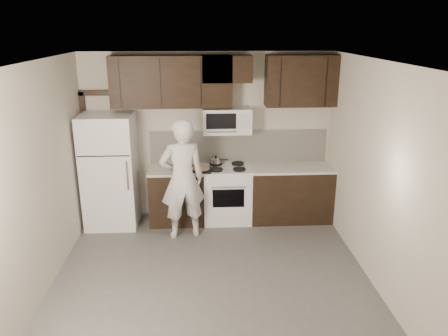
{
  "coord_description": "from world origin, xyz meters",
  "views": [
    {
      "loc": [
        -0.11,
        -4.7,
        3.07
      ],
      "look_at": [
        0.19,
        0.9,
        1.24
      ],
      "focal_mm": 35.0,
      "sensor_mm": 36.0,
      "label": 1
    }
  ],
  "objects": [
    {
      "name": "backsplash",
      "position": [
        0.5,
        2.24,
        1.18
      ],
      "size": [
        2.9,
        0.02,
        0.54
      ],
      "primitive_type": "cube",
      "color": "silver",
      "rests_on": "counter_run"
    },
    {
      "name": "floor",
      "position": [
        0.0,
        0.0,
        0.0
      ],
      "size": [
        4.5,
        4.5,
        0.0
      ],
      "primitive_type": "plane",
      "color": "#54514E",
      "rests_on": "ground"
    },
    {
      "name": "pizza",
      "position": [
        -0.13,
        1.83,
        0.94
      ],
      "size": [
        0.36,
        0.36,
        0.02
      ],
      "primitive_type": "cylinder",
      "rotation": [
        0.0,
        0.0,
        -0.35
      ],
      "color": "#CFB48B",
      "rests_on": "baking_tray"
    },
    {
      "name": "stove",
      "position": [
        0.3,
        1.94,
        0.46
      ],
      "size": [
        0.76,
        0.66,
        0.94
      ],
      "color": "white",
      "rests_on": "floor"
    },
    {
      "name": "back_wall",
      "position": [
        0.0,
        2.25,
        1.35
      ],
      "size": [
        4.0,
        0.0,
        4.0
      ],
      "primitive_type": "plane",
      "rotation": [
        1.57,
        0.0,
        0.0
      ],
      "color": "#BFB6A2",
      "rests_on": "ground"
    },
    {
      "name": "ceiling",
      "position": [
        0.0,
        0.0,
        2.7
      ],
      "size": [
        4.5,
        4.5,
        0.0
      ],
      "primitive_type": "plane",
      "rotation": [
        3.14,
        0.0,
        0.0
      ],
      "color": "white",
      "rests_on": "back_wall"
    },
    {
      "name": "counter_run",
      "position": [
        0.6,
        1.94,
        0.46
      ],
      "size": [
        2.95,
        0.64,
        0.91
      ],
      "color": "black",
      "rests_on": "floor"
    },
    {
      "name": "person",
      "position": [
        -0.4,
        1.39,
        0.92
      ],
      "size": [
        0.76,
        0.59,
        1.83
      ],
      "primitive_type": "imported",
      "rotation": [
        0.0,
        0.0,
        3.39
      ],
      "color": "white",
      "rests_on": "floor"
    },
    {
      "name": "baking_tray",
      "position": [
        -0.13,
        1.83,
        0.92
      ],
      "size": [
        0.5,
        0.44,
        0.02
      ],
      "primitive_type": "cube",
      "rotation": [
        0.0,
        0.0,
        -0.35
      ],
      "color": "black",
      "rests_on": "counter_run"
    },
    {
      "name": "saucepan",
      "position": [
        0.12,
        2.09,
        0.97
      ],
      "size": [
        0.28,
        0.16,
        0.16
      ],
      "color": "silver",
      "rests_on": "stove"
    },
    {
      "name": "upper_cabinets",
      "position": [
        0.21,
        2.08,
        2.28
      ],
      "size": [
        3.48,
        0.35,
        0.78
      ],
      "color": "black",
      "rests_on": "back_wall"
    },
    {
      "name": "door_trim",
      "position": [
        -1.92,
        2.21,
        1.25
      ],
      "size": [
        0.5,
        0.08,
        2.12
      ],
      "color": "black",
      "rests_on": "floor"
    },
    {
      "name": "microwave",
      "position": [
        0.3,
        2.06,
        1.65
      ],
      "size": [
        0.76,
        0.42,
        0.4
      ],
      "color": "white",
      "rests_on": "upper_cabinets"
    },
    {
      "name": "refrigerator",
      "position": [
        -1.55,
        1.89,
        0.9
      ],
      "size": [
        0.8,
        0.76,
        1.8
      ],
      "color": "white",
      "rests_on": "floor"
    }
  ]
}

